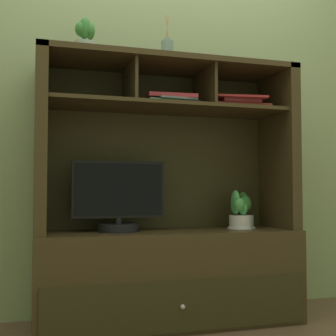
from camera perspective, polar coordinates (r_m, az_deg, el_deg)
floor_plane at (r=2.64m, az=0.00°, el=-18.88°), size 6.00×6.00×0.02m
back_wall at (r=2.88m, az=-1.55°, el=10.85°), size 6.00×0.02×2.80m
media_console at (r=2.56m, az=-0.06°, el=-9.15°), size 1.43×0.51×1.44m
tv_monitor at (r=2.47m, az=-6.16°, el=-4.04°), size 0.50×0.22×0.38m
potted_orchid at (r=2.68m, az=8.85°, el=-5.76°), size 0.15×0.15×0.22m
potted_fern at (r=2.73m, az=9.12°, el=-5.63°), size 0.16×0.16×0.21m
magazine_stack_left at (r=2.54m, az=0.38°, el=8.37°), size 0.30×0.22×0.05m
magazine_stack_centre at (r=2.74m, az=8.57°, el=7.77°), size 0.35×0.31×0.06m
diffuser_bottle at (r=2.67m, az=-0.09°, el=14.27°), size 0.07×0.07×0.27m
potted_succulent at (r=2.59m, az=-10.29°, el=15.59°), size 0.12×0.12×0.20m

